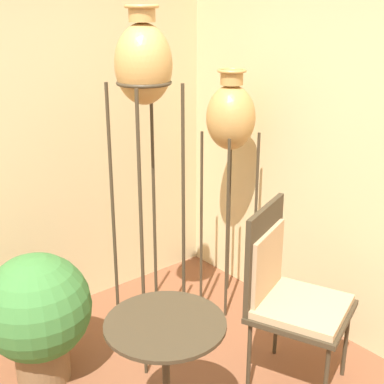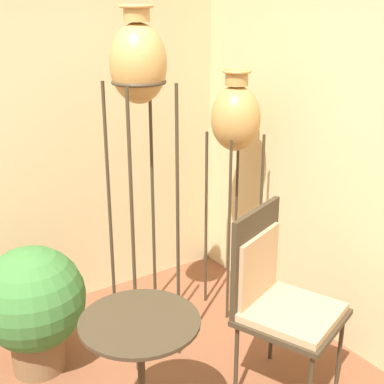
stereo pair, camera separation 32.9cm
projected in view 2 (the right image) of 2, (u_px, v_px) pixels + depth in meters
The scene contains 5 objects.
vase_stand_tall at pixel (139, 73), 2.85m from camera, with size 0.31×0.31×2.10m.
vase_stand_medium at pixel (236, 121), 3.50m from camera, with size 0.33×0.33×1.70m.
chair at pixel (277, 294), 2.92m from camera, with size 0.65×0.66×1.07m.
side_table at pixel (141, 358), 2.47m from camera, with size 0.55×0.55×0.76m.
potted_plant at pixel (33, 304), 3.12m from camera, with size 0.62×0.62×0.79m.
Camera 2 is at (-0.61, -1.61, 2.11)m, focal length 50.00 mm.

